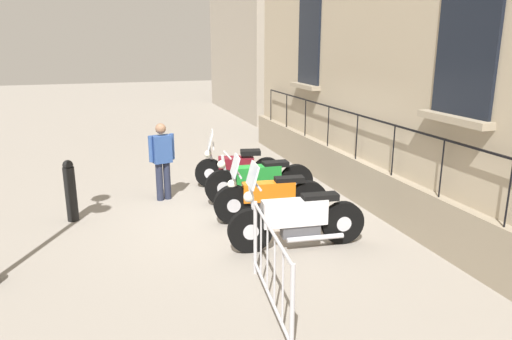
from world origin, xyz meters
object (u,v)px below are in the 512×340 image
motorcycle_maroon (237,167)px  crowd_barrier (271,266)px  motorcycle_white (296,219)px  bollard (71,191)px  motorcycle_green (260,180)px  motorcycle_orange (270,198)px  pedestrian_standing (162,158)px

motorcycle_maroon → crowd_barrier: bearing=78.8°
motorcycle_white → bollard: 4.06m
motorcycle_green → motorcycle_white: 2.29m
motorcycle_orange → motorcycle_green: bearing=-98.1°
motorcycle_green → motorcycle_white: motorcycle_white is taller
motorcycle_green → bollard: size_ratio=1.99×
crowd_barrier → pedestrian_standing: bearing=-81.5°
motorcycle_white → motorcycle_maroon: bearing=-90.3°
motorcycle_maroon → motorcycle_green: (-0.15, 1.13, 0.02)m
motorcycle_maroon → pedestrian_standing: 1.77m
motorcycle_maroon → crowd_barrier: motorcycle_maroon is taller
motorcycle_maroon → motorcycle_green: size_ratio=0.85×
motorcycle_orange → crowd_barrier: 2.94m
motorcycle_green → bollard: bollard is taller
motorcycle_white → bollard: motorcycle_white is taller
motorcycle_orange → crowd_barrier: (0.98, 2.77, 0.14)m
motorcycle_orange → pedestrian_standing: pedestrian_standing is taller
motorcycle_orange → bollard: motorcycle_orange is taller
motorcycle_green → crowd_barrier: size_ratio=1.16×
motorcycle_maroon → pedestrian_standing: pedestrian_standing is taller
motorcycle_maroon → motorcycle_green: bearing=97.4°
motorcycle_maroon → motorcycle_white: bearing=89.7°
motorcycle_white → pedestrian_standing: (1.65, -2.99, 0.40)m
bollard → pedestrian_standing: size_ratio=0.72×
bollard → motorcycle_maroon: bearing=-161.6°
motorcycle_green → crowd_barrier: (1.13, 3.84, 0.12)m
motorcycle_maroon → crowd_barrier: (0.98, 4.97, 0.13)m
crowd_barrier → motorcycle_maroon: bearing=-101.2°
bollard → pedestrian_standing: (-1.70, -0.69, 0.31)m
motorcycle_green → motorcycle_orange: size_ratio=1.08×
crowd_barrier → motorcycle_white: bearing=-121.9°
motorcycle_orange → motorcycle_white: motorcycle_white is taller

